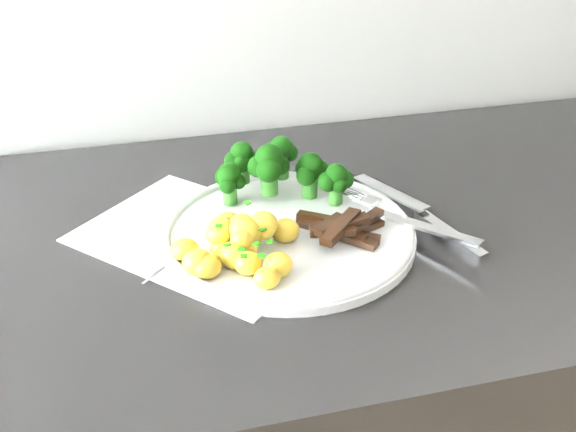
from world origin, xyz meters
TOP-DOWN VIEW (x-y plane):
  - recipe_paper at (-0.20, 1.69)m, footprint 0.33×0.33m
  - plate at (-0.11, 1.67)m, footprint 0.29×0.29m
  - broccoli at (-0.10, 1.75)m, footprint 0.16×0.10m
  - potatoes at (-0.17, 1.63)m, footprint 0.14×0.14m
  - beef_strips at (-0.05, 1.64)m, footprint 0.10×0.09m
  - fork at (0.03, 1.65)m, footprint 0.12×0.18m
  - knife at (0.06, 1.65)m, footprint 0.09×0.21m

SIDE VIEW (x-z plane):
  - recipe_paper at x=-0.20m, z-range 0.87..0.88m
  - plate at x=-0.11m, z-range 0.87..0.89m
  - knife at x=0.06m, z-range 0.87..0.89m
  - fork at x=0.03m, z-range 0.88..0.90m
  - beef_strips at x=-0.05m, z-range 0.88..0.91m
  - potatoes at x=-0.17m, z-range 0.88..0.93m
  - broccoli at x=-0.10m, z-range 0.89..0.96m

